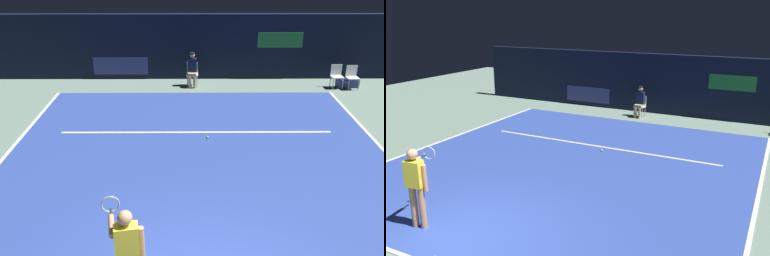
{
  "view_description": "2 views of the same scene",
  "coord_description": "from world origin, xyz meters",
  "views": [
    {
      "loc": [
        -0.2,
        -5.15,
        5.25
      ],
      "look_at": [
        -0.13,
        4.89,
        0.85
      ],
      "focal_mm": 40.33,
      "sensor_mm": 36.0,
      "label": 1
    },
    {
      "loc": [
        5.33,
        -5.39,
        4.36
      ],
      "look_at": [
        -0.23,
        5.47,
        0.88
      ],
      "focal_mm": 38.39,
      "sensor_mm": 36.0,
      "label": 2
    }
  ],
  "objects": [
    {
      "name": "back_wall",
      "position": [
        -0.0,
        12.04,
        1.3
      ],
      "size": [
        17.07,
        0.33,
        2.6
      ],
      "color": "black",
      "rests_on": "ground"
    },
    {
      "name": "line_sideline_right",
      "position": [
        -5.07,
        4.55,
        0.01
      ],
      "size": [
        0.1,
        11.11,
        0.01
      ],
      "primitive_type": "cube",
      "color": "white",
      "rests_on": "court_surface"
    },
    {
      "name": "line_judge_on_chair",
      "position": [
        -0.09,
        10.94,
        0.69
      ],
      "size": [
        0.45,
        0.54,
        1.32
      ],
      "color": "white",
      "rests_on": "ground"
    },
    {
      "name": "line_sideline_left",
      "position": [
        5.07,
        4.55,
        0.01
      ],
      "size": [
        0.1,
        11.11,
        0.01
      ],
      "primitive_type": "cube",
      "color": "white",
      "rests_on": "court_surface"
    },
    {
      "name": "tennis_ball",
      "position": [
        0.32,
        6.09,
        0.05
      ],
      "size": [
        0.07,
        0.07,
        0.07
      ],
      "primitive_type": "sphere",
      "color": "#CCE033",
      "rests_on": "court_surface"
    },
    {
      "name": "tennis_player",
      "position": [
        -1.13,
        -0.01,
        0.99
      ],
      "size": [
        0.76,
        0.93,
        1.73
      ],
      "color": "tan",
      "rests_on": "ground"
    },
    {
      "name": "court_surface",
      "position": [
        0.0,
        4.55,
        0.01
      ],
      "size": [
        10.24,
        11.11,
        0.01
      ],
      "primitive_type": "cube",
      "color": "#2D479E",
      "rests_on": "ground"
    },
    {
      "name": "line_service",
      "position": [
        0.0,
        6.5,
        0.01
      ],
      "size": [
        7.99,
        0.1,
        0.01
      ],
      "primitive_type": "cube",
      "color": "white",
      "rests_on": "court_surface"
    },
    {
      "name": "ground_plane",
      "position": [
        0.0,
        4.55,
        0.0
      ],
      "size": [
        32.78,
        32.78,
        0.0
      ],
      "primitive_type": "plane",
      "color": "slate"
    }
  ]
}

